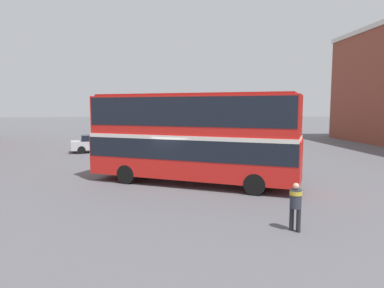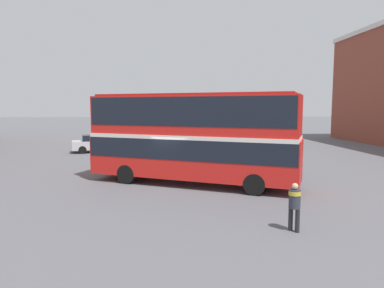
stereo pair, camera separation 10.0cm
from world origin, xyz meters
name	(u,v)px [view 2 (the right image)]	position (x,y,z in m)	size (l,w,h in m)	color
ground_plane	(176,184)	(0.00, 0.00, 0.00)	(240.00, 240.00, 0.00)	#5B5B60
double_decker_bus	(192,133)	(0.81, 0.01, 2.63)	(10.72, 6.81, 4.61)	red
pedestrian_foreground	(295,202)	(3.53, -6.96, 0.96)	(0.55, 0.55, 1.57)	#232328
parked_car_kerb_near	(98,143)	(-6.50, 13.23, 0.77)	(4.61, 2.75, 1.52)	silver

